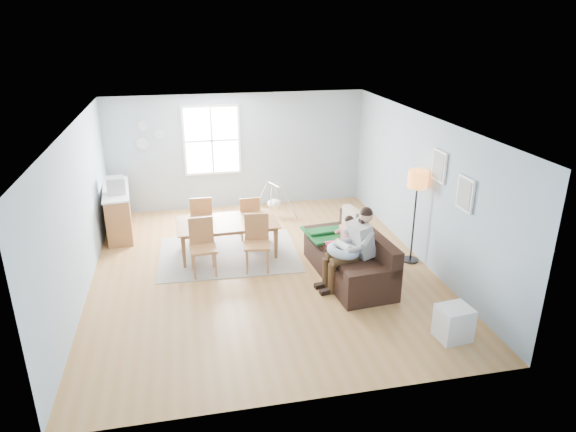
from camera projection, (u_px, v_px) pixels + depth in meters
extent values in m
cube|color=#A8733B|center=(263.00, 271.00, 9.38)|extent=(8.40, 9.40, 0.08)
cube|color=silver|center=(259.00, 103.00, 8.28)|extent=(8.40, 9.40, 0.60)
cube|color=#8BA0B6|center=(233.00, 141.00, 13.13)|extent=(8.40, 0.08, 3.90)
cube|color=#8BA0B6|center=(342.00, 368.00, 4.63)|extent=(8.40, 0.08, 3.90)
cube|color=#8BA0B6|center=(1.00, 218.00, 8.09)|extent=(0.08, 9.40, 3.90)
cube|color=#8BA0B6|center=(479.00, 185.00, 9.67)|extent=(0.08, 9.40, 3.90)
cube|color=white|center=(212.00, 140.00, 11.82)|extent=(1.32, 0.06, 1.62)
cube|color=white|center=(212.00, 141.00, 11.80)|extent=(1.20, 0.02, 1.50)
cube|color=white|center=(212.00, 141.00, 11.79)|extent=(1.20, 0.03, 0.04)
cube|color=white|center=(212.00, 141.00, 11.79)|extent=(0.04, 0.03, 1.50)
cube|color=white|center=(465.00, 194.00, 7.93)|extent=(0.04, 0.44, 0.54)
cube|color=slate|center=(464.00, 194.00, 7.93)|extent=(0.01, 0.36, 0.46)
cube|color=white|center=(439.00, 166.00, 8.68)|extent=(0.04, 0.44, 0.54)
cube|color=slate|center=(438.00, 166.00, 8.68)|extent=(0.01, 0.36, 0.46)
cylinder|color=#9EAFBE|center=(143.00, 126.00, 11.39)|extent=(0.24, 0.02, 0.24)
cylinder|color=#9EAFBE|center=(160.00, 134.00, 11.53)|extent=(0.26, 0.02, 0.26)
cylinder|color=#9EAFBE|center=(142.00, 143.00, 11.53)|extent=(0.28, 0.02, 0.28)
cube|color=black|center=(348.00, 265.00, 9.04)|extent=(1.11, 2.24, 0.43)
cube|color=black|center=(368.00, 240.00, 8.98)|extent=(0.39, 2.18, 0.44)
cube|color=black|center=(373.00, 275.00, 8.06)|extent=(0.94, 0.29, 0.17)
cube|color=black|center=(329.00, 229.00, 9.81)|extent=(0.94, 0.29, 0.17)
cube|color=#135624|center=(333.00, 232.00, 9.56)|extent=(1.08, 0.97, 0.04)
cube|color=tan|center=(352.00, 222.00, 9.41)|extent=(0.23, 0.53, 0.52)
cube|color=#9A999C|center=(362.00, 239.00, 8.57)|extent=(0.43, 0.50, 0.61)
sphere|color=tan|center=(366.00, 216.00, 8.45)|extent=(0.22, 0.22, 0.22)
sphere|color=black|center=(366.00, 213.00, 8.43)|extent=(0.21, 0.21, 0.21)
cylinder|color=#362213|center=(345.00, 261.00, 8.45)|extent=(0.49, 0.24, 0.16)
cylinder|color=#362213|center=(338.00, 255.00, 8.65)|extent=(0.49, 0.24, 0.16)
cylinder|color=#362213|center=(332.00, 278.00, 8.48)|extent=(0.13, 0.13, 0.54)
cylinder|color=#362213|center=(326.00, 273.00, 8.67)|extent=(0.13, 0.13, 0.54)
cube|color=black|center=(327.00, 291.00, 8.54)|extent=(0.26, 0.14, 0.08)
cube|color=black|center=(321.00, 285.00, 8.73)|extent=(0.26, 0.14, 0.08)
torus|color=#ADC1D8|center=(343.00, 250.00, 8.53)|extent=(0.60, 0.58, 0.23)
cylinder|color=white|center=(344.00, 246.00, 8.50)|extent=(0.23, 0.32, 0.13)
sphere|color=tan|center=(338.00, 241.00, 8.64)|extent=(0.11, 0.11, 0.11)
cube|color=white|center=(347.00, 235.00, 9.06)|extent=(0.25, 0.27, 0.36)
sphere|color=tan|center=(349.00, 222.00, 8.98)|extent=(0.17, 0.17, 0.17)
sphere|color=black|center=(349.00, 220.00, 8.96)|extent=(0.16, 0.16, 0.16)
cylinder|color=#F93C6D|center=(336.00, 246.00, 8.99)|extent=(0.30, 0.11, 0.09)
cylinder|color=#F93C6D|center=(333.00, 243.00, 9.11)|extent=(0.30, 0.11, 0.09)
cylinder|color=#F93C6D|center=(328.00, 256.00, 9.01)|extent=(0.07, 0.07, 0.30)
cylinder|color=#F93C6D|center=(325.00, 252.00, 9.13)|extent=(0.07, 0.07, 0.30)
cylinder|color=black|center=(410.00, 260.00, 9.70)|extent=(0.31, 0.31, 0.03)
cylinder|color=black|center=(414.00, 222.00, 9.42)|extent=(0.03, 0.03, 1.56)
cylinder|color=orange|center=(418.00, 179.00, 9.12)|extent=(0.36, 0.36, 0.31)
cube|color=white|center=(454.00, 323.00, 7.28)|extent=(0.49, 0.45, 0.50)
cube|color=black|center=(442.00, 325.00, 7.22)|extent=(0.07, 0.34, 0.40)
cube|color=gray|center=(229.00, 254.00, 9.97)|extent=(2.72, 2.10, 0.01)
imported|color=brown|center=(228.00, 238.00, 9.85)|extent=(1.93, 1.11, 0.67)
cube|color=olive|center=(203.00, 249.00, 9.03)|extent=(0.48, 0.48, 0.04)
cube|color=olive|center=(201.00, 230.00, 9.12)|extent=(0.44, 0.07, 0.50)
cylinder|color=olive|center=(195.00, 267.00, 8.91)|extent=(0.04, 0.04, 0.49)
cylinder|color=olive|center=(216.00, 265.00, 9.00)|extent=(0.04, 0.04, 0.49)
cylinder|color=olive|center=(193.00, 258.00, 9.25)|extent=(0.04, 0.04, 0.49)
cylinder|color=olive|center=(213.00, 256.00, 9.33)|extent=(0.04, 0.04, 0.49)
cube|color=olive|center=(257.00, 245.00, 9.19)|extent=(0.52, 0.52, 0.04)
cube|color=olive|center=(257.00, 227.00, 9.28)|extent=(0.44, 0.11, 0.50)
cylinder|color=olive|center=(247.00, 262.00, 9.09)|extent=(0.04, 0.04, 0.49)
cylinder|color=olive|center=(268.00, 262.00, 9.11)|extent=(0.04, 0.04, 0.49)
cylinder|color=olive|center=(247.00, 253.00, 9.44)|extent=(0.04, 0.04, 0.49)
cylinder|color=olive|center=(267.00, 253.00, 9.46)|extent=(0.04, 0.04, 0.49)
cube|color=olive|center=(202.00, 219.00, 10.40)|extent=(0.47, 0.47, 0.04)
cube|color=olive|center=(201.00, 210.00, 10.11)|extent=(0.43, 0.06, 0.50)
cylinder|color=olive|center=(211.00, 226.00, 10.69)|extent=(0.04, 0.04, 0.49)
cylinder|color=olive|center=(193.00, 227.00, 10.63)|extent=(0.04, 0.04, 0.49)
cylinder|color=olive|center=(212.00, 233.00, 10.35)|extent=(0.04, 0.04, 0.49)
cylinder|color=olive|center=(194.00, 234.00, 10.29)|extent=(0.04, 0.04, 0.49)
cube|color=olive|center=(249.00, 217.00, 10.56)|extent=(0.43, 0.43, 0.04)
cube|color=olive|center=(250.00, 209.00, 10.30)|extent=(0.40, 0.05, 0.46)
cylinder|color=olive|center=(256.00, 224.00, 10.84)|extent=(0.04, 0.04, 0.45)
cylinder|color=olive|center=(240.00, 225.00, 10.76)|extent=(0.04, 0.04, 0.45)
cylinder|color=olive|center=(259.00, 230.00, 10.53)|extent=(0.04, 0.04, 0.45)
cylinder|color=olive|center=(242.00, 231.00, 10.45)|extent=(0.04, 0.04, 0.45)
cube|color=brown|center=(118.00, 211.00, 10.83)|extent=(0.64, 1.76, 0.95)
cube|color=white|center=(116.00, 189.00, 10.66)|extent=(0.69, 1.80, 0.04)
cube|color=#A4A4A8|center=(115.00, 185.00, 10.30)|extent=(0.40, 0.39, 0.34)
cube|color=black|center=(107.00, 186.00, 10.24)|extent=(0.06, 0.28, 0.24)
cylinder|color=#A4A4A8|center=(274.00, 185.00, 11.52)|extent=(0.19, 0.43, 0.04)
ellipsoid|color=silver|center=(274.00, 203.00, 11.68)|extent=(0.32, 0.32, 0.20)
cylinder|color=#A4A4A8|center=(274.00, 194.00, 11.60)|extent=(0.01, 0.01, 0.36)
cylinder|color=#A4A4A8|center=(270.00, 206.00, 11.34)|extent=(0.18, 0.37, 0.78)
cylinder|color=#A4A4A8|center=(289.00, 202.00, 11.59)|extent=(0.36, 0.19, 0.78)
cylinder|color=#A4A4A8|center=(259.00, 200.00, 11.73)|extent=(0.36, 0.19, 0.78)
cylinder|color=#A4A4A8|center=(278.00, 196.00, 11.98)|extent=(0.18, 0.37, 0.78)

